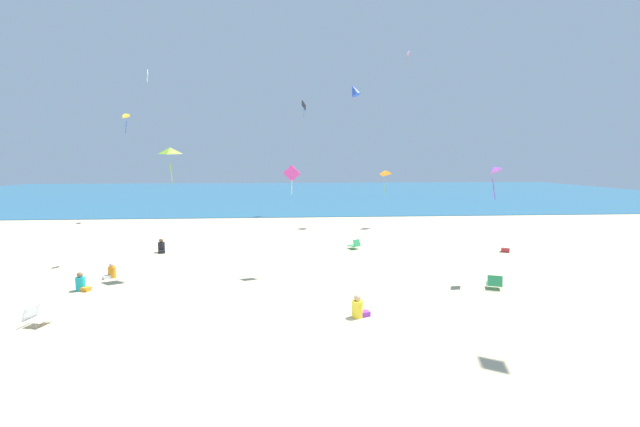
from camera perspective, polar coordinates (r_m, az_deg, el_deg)
The scene contains 19 objects.
ground_plane at distance 22.26m, azimuth -0.39°, elevation -6.26°, with size 120.00×120.00×0.00m, color #C6B58C.
ocean_water at distance 68.30m, azimuth -2.99°, elevation 2.86°, with size 120.00×60.00×0.05m, color #236084.
beach_chair_far_left at distance 18.55m, azimuth 22.68°, elevation -8.68°, with size 0.76×0.81×0.60m.
beach_chair_far_right at distance 24.86m, azimuth 4.76°, elevation -4.23°, with size 0.78×0.81×0.58m.
beach_chair_mid_beach at distance 16.38m, azimuth -34.27°, elevation -11.51°, with size 0.76×0.71×0.62m.
cooler_box at distance 26.23m, azimuth 23.94°, elevation -4.49°, with size 0.57×0.53×0.29m.
person_0 at distance 19.53m, azimuth -29.76°, elevation -8.31°, with size 0.67×0.51×0.75m.
person_1 at distance 14.34m, azimuth 5.25°, elevation -12.78°, with size 0.70×0.52×0.78m.
person_2 at distance 25.50m, azimuth -20.78°, elevation -4.33°, with size 0.53×0.70×0.79m.
person_3 at distance 20.97m, azimuth -26.57°, elevation -7.17°, with size 0.60×0.58×0.69m.
kite_purple at distance 19.39m, azimuth 22.58°, elevation 5.53°, with size 0.76×0.75×1.50m.
kite_yellow at distance 24.15m, azimuth -25.06°, elevation 12.02°, with size 0.45×0.52×1.05m.
kite_black at distance 41.25m, azimuth -2.22°, elevation 14.50°, with size 0.45×1.00×1.68m.
kite_blue at distance 34.88m, azimuth 4.69°, elevation 16.41°, with size 1.28×1.18×1.47m.
kite_orange at distance 33.21m, azimuth 8.79°, elevation 5.54°, with size 1.03×0.92×1.89m.
kite_pink at distance 38.46m, azimuth 11.91°, elevation 20.44°, with size 0.27×0.55×0.95m.
kite_lime at distance 19.87m, azimuth -19.75°, elevation 8.04°, with size 0.86×0.66×1.62m.
kite_white at distance 41.25m, azimuth -22.47°, elevation 16.94°, with size 0.46×1.01×1.43m.
kite_magenta at distance 19.10m, azimuth -3.87°, elevation 5.41°, with size 0.81×0.29×1.36m.
Camera 1 is at (-1.44, -11.60, 5.18)m, focal length 23.49 mm.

